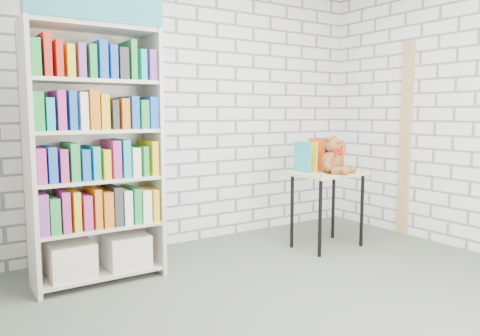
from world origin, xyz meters
TOP-DOWN VIEW (x-y plane):
  - ground at (0.00, 0.00)m, footprint 4.50×4.50m
  - room_shell at (0.00, 0.00)m, footprint 4.52×4.02m
  - bookshelf at (-1.03, 1.36)m, footprint 1.00×0.39m
  - display_table at (1.17, 1.04)m, footprint 0.73×0.53m
  - table_books at (1.16, 1.16)m, footprint 0.51×0.24m
  - teddy_bear at (1.13, 0.93)m, footprint 0.34×0.33m
  - door_trim at (2.23, 0.95)m, footprint 0.05×0.12m

SIDE VIEW (x-z plane):
  - ground at x=0.00m, z-range 0.00..0.00m
  - display_table at x=1.17m, z-range 0.27..1.04m
  - teddy_bear at x=1.13m, z-range 0.73..1.09m
  - table_books at x=1.16m, z-range 0.76..1.06m
  - bookshelf at x=-1.03m, z-range -0.10..2.15m
  - door_trim at x=2.23m, z-range 0.00..2.10m
  - room_shell at x=0.00m, z-range 0.38..3.19m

